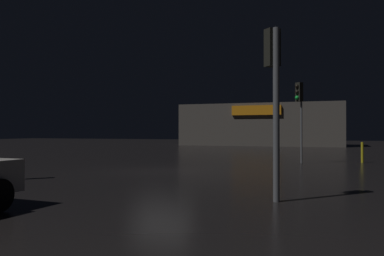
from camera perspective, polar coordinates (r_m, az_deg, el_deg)
name	(u,v)px	position (r m, az deg, el deg)	size (l,w,h in m)	color
ground_plane	(161,171)	(16.93, -4.37, -6.17)	(120.00, 120.00, 0.00)	black
store_building	(262,125)	(48.44, 9.93, 0.43)	(18.56, 7.39, 4.83)	#4C4742
traffic_signal_opposite	(299,101)	(21.80, 15.02, 3.76)	(0.41, 0.43, 4.24)	#595B60
traffic_signal_cross_left	(274,81)	(9.97, 11.54, 6.55)	(0.42, 0.42, 4.18)	#595B60
bollard_kerb_a	(362,152)	(23.34, 23.03, -3.21)	(0.14, 0.14, 1.10)	gold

